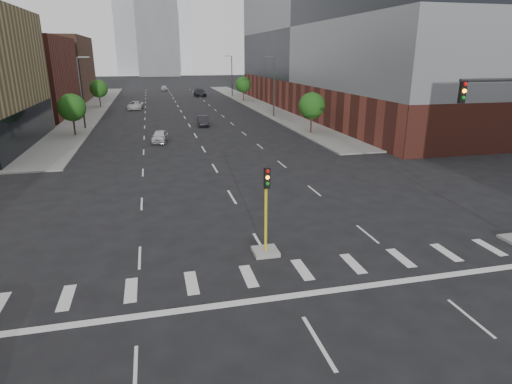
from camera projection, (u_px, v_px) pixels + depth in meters
name	position (u px, v px, depth m)	size (l,w,h in m)	color
ground	(343.00, 384.00, 12.63)	(400.00, 400.00, 0.00)	black
sidewalk_left_far	(94.00, 108.00, 77.70)	(5.00, 92.00, 0.15)	gray
sidewalk_right_far	(255.00, 104.00, 84.43)	(5.00, 92.00, 0.15)	gray
building_left_far_b	(38.00, 69.00, 89.58)	(20.00, 24.00, 13.00)	brown
building_right_main	(358.00, 44.00, 71.39)	(24.00, 70.00, 22.00)	brown
tower_mid	(156.00, 25.00, 190.91)	(18.00, 18.00, 44.00)	slate
median_traffic_signal	(266.00, 235.00, 20.63)	(1.20, 1.20, 4.40)	#999993
streetlight_right_a	(273.00, 84.00, 64.99)	(1.60, 0.22, 9.07)	#2D2D30
streetlight_right_b	(231.00, 74.00, 97.36)	(1.60, 0.22, 9.07)	#2D2D30
streetlight_left	(81.00, 90.00, 54.35)	(1.60, 0.22, 9.07)	#2D2D30
tree_left_near	(72.00, 107.00, 50.08)	(3.20, 3.20, 4.85)	#382619
tree_left_far	(99.00, 89.00, 77.84)	(3.20, 3.20, 4.85)	#382619
tree_right_near	(312.00, 106.00, 51.74)	(3.20, 3.20, 4.85)	#382619
tree_right_far	(243.00, 84.00, 88.74)	(3.20, 3.20, 4.85)	#382619
car_near_left	(160.00, 136.00, 47.40)	(1.58, 3.91, 1.33)	silver
car_mid_right	(203.00, 121.00, 58.45)	(1.42, 4.06, 1.34)	black
car_far_left	(135.00, 105.00, 75.86)	(2.37, 5.14, 1.43)	silver
car_deep_right	(200.00, 93.00, 99.44)	(2.37, 5.84, 1.69)	black
car_distant	(164.00, 88.00, 115.04)	(1.71, 4.25, 1.45)	#A8A8AC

